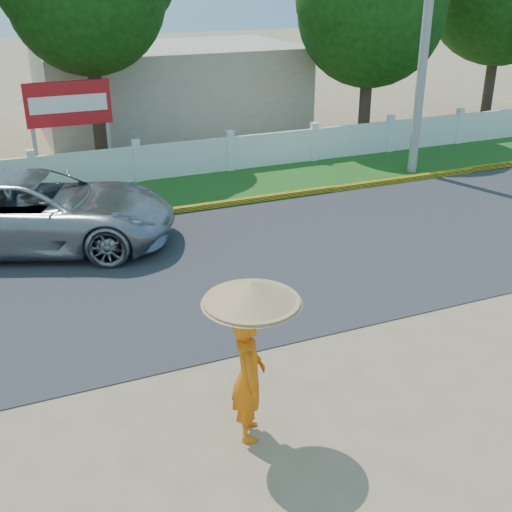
{
  "coord_description": "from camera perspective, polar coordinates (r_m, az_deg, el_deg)",
  "views": [
    {
      "loc": [
        -4.02,
        -7.5,
        5.91
      ],
      "look_at": [
        0.0,
        2.0,
        1.3
      ],
      "focal_mm": 45.0,
      "sensor_mm": 36.0,
      "label": 1
    }
  ],
  "objects": [
    {
      "name": "fence",
      "position": [
        19.86,
        -10.51,
        8.02
      ],
      "size": [
        40.0,
        0.1,
        1.1
      ],
      "primitive_type": "cube",
      "color": "silver",
      "rests_on": "ground"
    },
    {
      "name": "vehicle",
      "position": [
        15.55,
        -18.81,
        3.83
      ],
      "size": [
        6.83,
        4.87,
        1.73
      ],
      "primitive_type": "imported",
      "rotation": [
        0.0,
        0.0,
        1.21
      ],
      "color": "#95989C",
      "rests_on": "ground"
    },
    {
      "name": "monk_with_parasol",
      "position": [
        8.4,
        -0.55,
        -7.28
      ],
      "size": [
        1.3,
        1.3,
        2.36
      ],
      "color": "orange",
      "rests_on": "ground"
    },
    {
      "name": "tree_row",
      "position": [
        22.07,
        -13.77,
        21.01
      ],
      "size": [
        35.12,
        7.92,
        8.72
      ],
      "color": "#473828",
      "rests_on": "ground"
    },
    {
      "name": "curb",
      "position": [
        17.08,
        -7.96,
        3.89
      ],
      "size": [
        40.0,
        0.18,
        0.16
      ],
      "primitive_type": "cube",
      "color": "yellow",
      "rests_on": "ground"
    },
    {
      "name": "utility_pole",
      "position": [
        20.54,
        14.79,
        17.98
      ],
      "size": [
        0.28,
        0.28,
        7.98
      ],
      "primitive_type": "cylinder",
      "color": "gray",
      "rests_on": "ground"
    },
    {
      "name": "road",
      "position": [
        13.96,
        -4.0,
        -0.98
      ],
      "size": [
        60.0,
        7.0,
        0.02
      ],
      "primitive_type": "cube",
      "color": "#38383A",
      "rests_on": "ground"
    },
    {
      "name": "billboard",
      "position": [
        20.29,
        -16.3,
        12.44
      ],
      "size": [
        2.5,
        0.13,
        2.95
      ],
      "color": "gray",
      "rests_on": "ground"
    },
    {
      "name": "building_near",
      "position": [
        26.79,
        -7.7,
        14.62
      ],
      "size": [
        10.0,
        6.0,
        3.2
      ],
      "primitive_type": "cube",
      "color": "#B7AD99",
      "rests_on": "ground"
    },
    {
      "name": "grass_verge",
      "position": [
        18.66,
        -9.36,
        5.34
      ],
      "size": [
        60.0,
        3.5,
        0.03
      ],
      "primitive_type": "cube",
      "color": "#2D601E",
      "rests_on": "ground"
    },
    {
      "name": "ground",
      "position": [
        10.36,
        4.4,
        -10.79
      ],
      "size": [
        120.0,
        120.0,
        0.0
      ],
      "primitive_type": "plane",
      "color": "#9E8460",
      "rests_on": "ground"
    }
  ]
}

